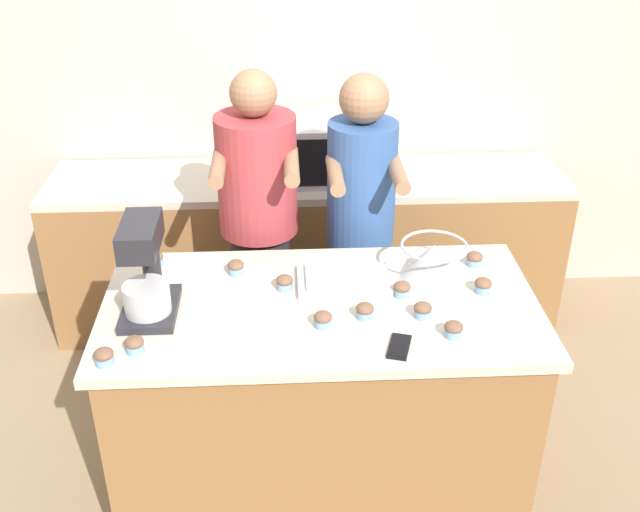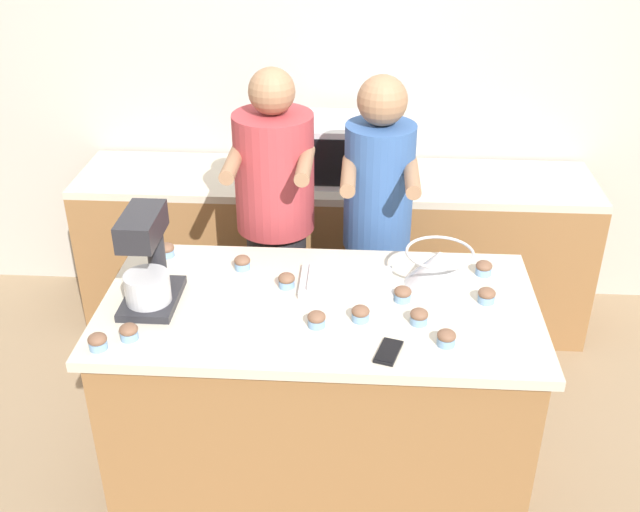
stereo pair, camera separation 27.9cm
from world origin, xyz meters
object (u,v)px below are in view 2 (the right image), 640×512
cupcake_7 (129,332)px  cupcake_2 (419,316)px  cupcake_1 (98,342)px  cupcake_8 (360,313)px  cupcake_3 (167,250)px  stand_mixer (148,264)px  cupcake_10 (487,295)px  cupcake_11 (403,294)px  person_right (377,237)px  cupcake_9 (287,280)px  microwave_oven (350,149)px  cell_phone (388,352)px  baking_tray (346,281)px  cupcake_4 (242,262)px  cupcake_0 (317,319)px  mixing_bowl (439,267)px  cupcake_6 (484,268)px  cupcake_5 (446,338)px  person_left (276,235)px

cupcake_7 → cupcake_2: bearing=8.9°
cupcake_1 → cupcake_8: same height
cupcake_3 → stand_mixer: bearing=-85.2°
stand_mixer → cupcake_8: (0.79, -0.07, -0.14)m
cupcake_10 → cupcake_11: same height
stand_mixer → cupcake_2: (1.00, -0.08, -0.14)m
person_right → stand_mixer: size_ratio=4.29×
cupcake_9 → cupcake_10: size_ratio=1.00×
cupcake_11 → cupcake_2: bearing=-70.2°
microwave_oven → cupcake_1: 1.88m
cell_phone → cupcake_8: bearing=117.2°
stand_mixer → microwave_oven: stand_mixer is taller
baking_tray → cupcake_9: size_ratio=5.48×
cupcake_2 → cupcake_4: size_ratio=1.00×
cupcake_4 → cupcake_7: 0.60m
cupcake_8 → cupcake_11: 0.21m
cupcake_1 → cupcake_10: size_ratio=1.00×
cupcake_8 → cupcake_9: size_ratio=1.00×
cupcake_3 → microwave_oven: bearing=54.2°
cell_phone → cupcake_2: (0.11, 0.19, 0.02)m
cupcake_0 → cupcake_3: bearing=144.4°
mixing_bowl → baking_tray: 0.37m
person_right → cupcake_8: size_ratio=24.49×
cell_phone → cupcake_9: (-0.39, 0.41, 0.02)m
cupcake_4 → microwave_oven: bearing=69.9°
cupcake_2 → cupcake_6: same height
mixing_bowl → cupcake_5: mixing_bowl is taller
cupcake_9 → cupcake_11: size_ratio=1.00×
cupcake_0 → baking_tray: bearing=72.0°
mixing_bowl → cupcake_7: 1.20m
cupcake_5 → cupcake_0: bearing=169.2°
mixing_bowl → cupcake_2: (-0.09, -0.28, -0.05)m
cupcake_1 → mixing_bowl: bearing=22.9°
cupcake_3 → cupcake_7: bearing=-88.9°
cupcake_7 → cupcake_10: bearing=14.0°
person_right → cupcake_0: person_right is taller
baking_tray → cupcake_6: bearing=11.7°
baking_tray → microwave_oven: microwave_oven is taller
cupcake_5 → cupcake_11: bearing=117.0°
cupcake_2 → cupcake_5: bearing=-55.5°
cupcake_6 → cupcake_8: same height
cupcake_6 → cupcake_11: (-0.33, -0.22, 0.00)m
cupcake_6 → cupcake_7: size_ratio=1.00×
cupcake_9 → cupcake_8: bearing=-36.4°
person_left → mixing_bowl: (0.71, -0.54, 0.16)m
baking_tray → cupcake_1: cupcake_1 is taller
cupcake_0 → cupcake_10: bearing=17.6°
cupcake_3 → cupcake_6: 1.32m
cupcake_2 → cupcake_8: bearing=178.1°
baking_tray → cupcake_1: bearing=-150.5°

